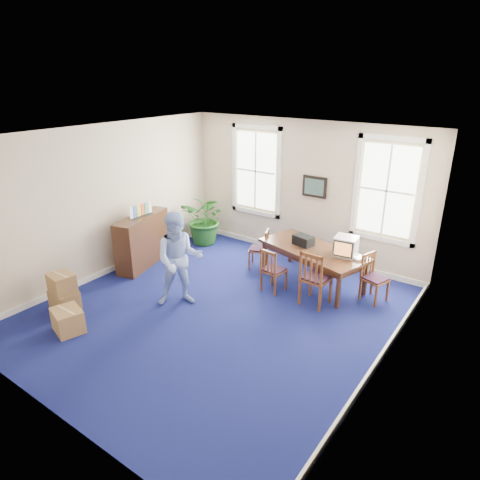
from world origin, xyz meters
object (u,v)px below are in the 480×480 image
Objects in this scene: credenza at (143,239)px; conference_table at (312,265)px; chair_near_left at (274,270)px; potted_plant at (206,219)px; man at (179,260)px; cardboard_boxes at (74,292)px; crt_tv at (346,246)px.

conference_table is at bearing 6.93° from credenza.
chair_near_left is at bearing -105.42° from conference_table.
potted_plant reaches higher than conference_table.
chair_near_left is 3.17m from credenza.
potted_plant is at bearing -171.98° from conference_table.
chair_near_left is 1.94m from man.
credenza is 2.26m from cardboard_boxes.
crt_tv is 3.25m from man.
potted_plant is at bearing -16.52° from chair_near_left.
potted_plant is (-2.76, 1.20, 0.20)m from chair_near_left.
chair_near_left is 3.82m from cardboard_boxes.
crt_tv is at bearing -137.05° from chair_near_left.
chair_near_left is 0.70× the size of potted_plant.
man is at bearing -38.13° from credenza.
potted_plant reaches higher than chair_near_left.
chair_near_left reaches higher than conference_table.
crt_tv is 0.29× the size of credenza.
conference_table is at bearing 11.09° from man.
credenza reaches higher than crt_tv.
man is 2.01m from cardboard_boxes.
man is 1.36× the size of cardboard_boxes.
crt_tv is at bearing 4.38° from credenza.
credenza is (-1.93, 0.84, -0.29)m from man.
credenza is 1.17× the size of cardboard_boxes.
chair_near_left is (-0.46, -0.77, 0.08)m from conference_table.
potted_plant is at bearing 167.16° from crt_tv.
conference_table is 2.45× the size of chair_near_left.
potted_plant is (0.34, 1.84, 0.04)m from credenza.
crt_tv is 3.92m from potted_plant.
man reaches higher than conference_table.
conference_table is 3.84m from credenza.
credenza is at bearing -100.45° from potted_plant.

